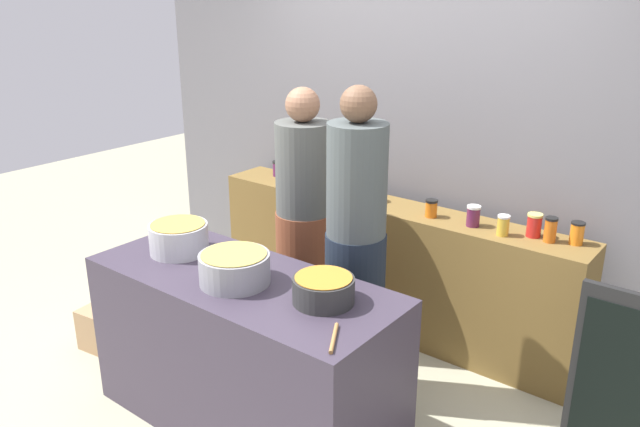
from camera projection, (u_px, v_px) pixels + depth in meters
ground at (284, 396)px, 3.76m from camera, size 12.00×12.00×0.00m
storefront_wall at (419, 109)px, 4.33m from camera, size 4.80×0.12×3.00m
display_shelf at (386, 266)px, 4.42m from camera, size 2.70×0.36×0.90m
prep_table at (245, 353)px, 3.38m from camera, size 1.70×0.70×0.89m
preserve_jar_0 at (278, 168)px, 4.90m from camera, size 0.09×0.09×0.12m
preserve_jar_1 at (316, 182)px, 4.54m from camera, size 0.08×0.08×0.14m
preserve_jar_2 at (335, 188)px, 4.43m from camera, size 0.09×0.09×0.11m
preserve_jar_3 at (356, 189)px, 4.35m from camera, size 0.09×0.09×0.14m
preserve_jar_4 at (373, 193)px, 4.32m from camera, size 0.09×0.09×0.11m
preserve_jar_5 at (431, 208)px, 4.03m from camera, size 0.08×0.08×0.11m
preserve_jar_6 at (473, 216)px, 3.87m from camera, size 0.08×0.08×0.13m
preserve_jar_7 at (503, 225)px, 3.72m from camera, size 0.07×0.07×0.12m
preserve_jar_8 at (534, 225)px, 3.70m from camera, size 0.09×0.09×0.14m
preserve_jar_9 at (550, 230)px, 3.63m from camera, size 0.07×0.07×0.15m
preserve_jar_10 at (577, 233)px, 3.60m from camera, size 0.08×0.08×0.13m
cooking_pot_left at (179, 238)px, 3.52m from camera, size 0.32×0.32×0.17m
cooking_pot_center at (235, 268)px, 3.15m from camera, size 0.36×0.36×0.16m
cooking_pot_right at (323, 290)px, 2.96m from camera, size 0.29×0.29×0.13m
wooden_spoon at (334, 338)px, 2.66m from camera, size 0.13×0.21×0.02m
cook_with_tongs at (304, 235)px, 4.06m from camera, size 0.36×0.36×1.73m
cook_in_cap at (355, 263)px, 3.54m from camera, size 0.34×0.34×1.82m
bread_crate at (117, 329)px, 4.22m from camera, size 0.47×0.36×0.28m
chalkboard_sign at (619, 385)px, 3.02m from camera, size 0.46×0.05×0.98m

